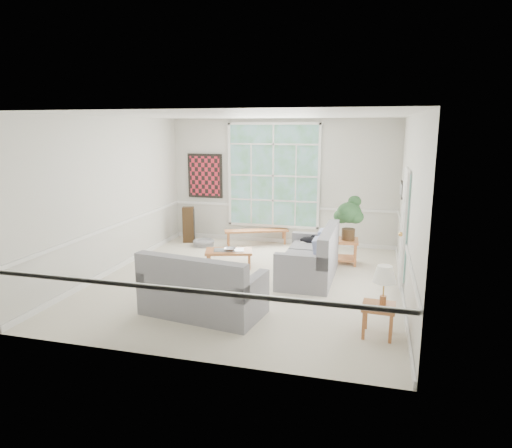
{
  "coord_description": "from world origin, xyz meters",
  "views": [
    {
      "loc": [
        2.2,
        -7.74,
        2.81
      ],
      "look_at": [
        0.1,
        0.2,
        1.05
      ],
      "focal_mm": 32.0,
      "sensor_mm": 36.0,
      "label": 1
    }
  ],
  "objects_px": {
    "loveseat_front": "(203,283)",
    "coffee_table": "(229,259)",
    "side_table": "(378,320)",
    "end_table": "(345,251)",
    "loveseat_right": "(309,253)"
  },
  "relations": [
    {
      "from": "loveseat_front",
      "to": "coffee_table",
      "type": "relative_size",
      "value": 1.9
    },
    {
      "from": "coffee_table",
      "to": "side_table",
      "type": "relative_size",
      "value": 2.13
    },
    {
      "from": "loveseat_front",
      "to": "coffee_table",
      "type": "bearing_deg",
      "value": 107.54
    },
    {
      "from": "coffee_table",
      "to": "end_table",
      "type": "distance_m",
      "value": 2.42
    },
    {
      "from": "loveseat_front",
      "to": "coffee_table",
      "type": "xyz_separation_m",
      "value": [
        -0.36,
        2.34,
        -0.31
      ]
    },
    {
      "from": "loveseat_right",
      "to": "end_table",
      "type": "bearing_deg",
      "value": 62.91
    },
    {
      "from": "loveseat_right",
      "to": "coffee_table",
      "type": "xyz_separation_m",
      "value": [
        -1.67,
        0.29,
        -0.31
      ]
    },
    {
      "from": "loveseat_right",
      "to": "coffee_table",
      "type": "height_order",
      "value": "loveseat_right"
    },
    {
      "from": "loveseat_right",
      "to": "coffee_table",
      "type": "bearing_deg",
      "value": 171.0
    },
    {
      "from": "loveseat_front",
      "to": "side_table",
      "type": "relative_size",
      "value": 4.04
    },
    {
      "from": "loveseat_right",
      "to": "loveseat_front",
      "type": "bearing_deg",
      "value": -121.74
    },
    {
      "from": "side_table",
      "to": "coffee_table",
      "type": "bearing_deg",
      "value": 140.11
    },
    {
      "from": "loveseat_right",
      "to": "side_table",
      "type": "bearing_deg",
      "value": -58.81
    },
    {
      "from": "coffee_table",
      "to": "side_table",
      "type": "xyz_separation_m",
      "value": [
        2.94,
        -2.46,
        0.05
      ]
    },
    {
      "from": "coffee_table",
      "to": "side_table",
      "type": "bearing_deg",
      "value": -56.15
    }
  ]
}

